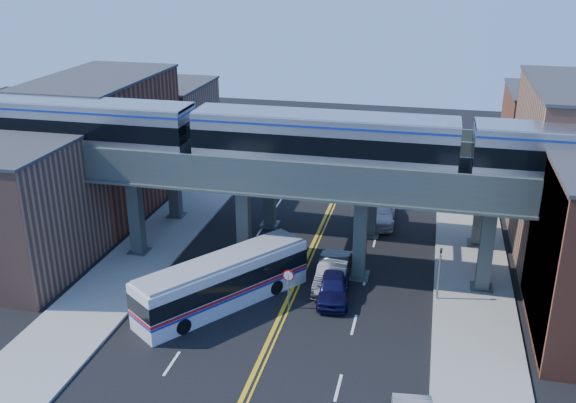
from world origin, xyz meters
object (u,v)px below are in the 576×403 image
transit_bus (223,282)px  traffic_signal (440,268)px  transit_train (324,140)px  car_lane_a (333,286)px  stop_sign (288,283)px  car_lane_c (377,200)px  car_lane_d (380,211)px  car_lane_b (333,273)px

transit_bus → traffic_signal: bearing=-39.2°
transit_train → car_lane_a: bearing=-66.8°
car_lane_a → transit_train: bearing=106.4°
transit_bus → car_lane_a: size_ratio=2.24×
stop_sign → car_lane_c: stop_sign is taller
traffic_signal → transit_bus: size_ratio=0.37×
traffic_signal → car_lane_d: (-4.73, 12.01, -1.46)m
transit_train → car_lane_a: 9.27m
transit_train → car_lane_d: size_ratio=8.92×
transit_train → traffic_signal: 10.74m
transit_train → transit_bus: transit_train is taller
transit_bus → car_lane_b: 7.39m
transit_train → car_lane_c: (2.53, 12.37, -8.57)m
stop_sign → car_lane_c: 17.77m
transit_train → traffic_signal: bearing=-14.4°
stop_sign → car_lane_b: bearing=58.2°
stop_sign → traffic_signal: 9.41m
car_lane_b → car_lane_d: (1.99, 11.50, -0.07)m
traffic_signal → car_lane_c: 15.37m
car_lane_a → car_lane_b: size_ratio=0.89×
car_lane_a → car_lane_c: bearing=78.9°
car_lane_d → transit_train: bearing=-110.3°
stop_sign → car_lane_d: 15.60m
car_lane_b → traffic_signal: bearing=-4.7°
car_lane_c → transit_bus: bearing=-119.9°
car_lane_a → car_lane_c: 15.58m
stop_sign → car_lane_a: bearing=36.6°
car_lane_a → car_lane_d: car_lane_d is taller
transit_bus → car_lane_a: 6.94m
transit_train → car_lane_c: 15.26m
car_lane_d → car_lane_b: bearing=-103.2°
car_lane_d → transit_bus: bearing=-121.4°
car_lane_a → car_lane_b: 1.70m
stop_sign → car_lane_d: bearing=74.5°
stop_sign → traffic_signal: bearing=18.6°
transit_bus → car_lane_d: 17.51m
transit_train → traffic_signal: size_ratio=12.56×
traffic_signal → transit_bus: bearing=-165.1°
transit_train → stop_sign: transit_train is taller
transit_train → car_lane_c: size_ratio=8.24×
stop_sign → traffic_signal: (8.90, 3.00, 0.54)m
transit_train → car_lane_a: (1.35, -3.16, -8.61)m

